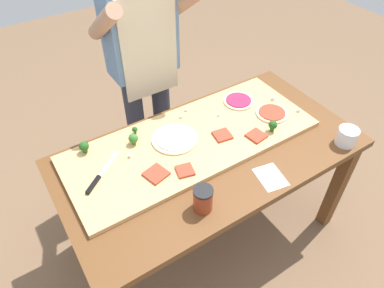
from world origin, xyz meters
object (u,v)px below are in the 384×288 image
(pizza_whole_beet_magenta, at_px, (238,101))
(recipe_note, at_px, (271,177))
(pizza_whole_tomato_red, at_px, (272,113))
(cheese_crumble_e, at_px, (299,110))
(prep_table, at_px, (209,164))
(pizza_whole_white_garlic, at_px, (174,139))
(pizza_slice_far_right, at_px, (185,171))
(cheese_crumble_d, at_px, (181,117))
(cheese_crumble_a, at_px, (186,110))
(sauce_jar, at_px, (203,199))
(broccoli_floret_back_right, at_px, (84,147))
(cheese_crumble_c, at_px, (130,156))
(pizza_slice_near_left, at_px, (222,135))
(cook_center, at_px, (143,56))
(chefs_knife, at_px, (99,177))
(cheese_crumble_b, at_px, (219,115))
(broccoli_floret_front_right, at_px, (135,130))
(pizza_slice_far_left, at_px, (156,174))
(pizza_slice_center, at_px, (256,136))
(broccoli_floret_center_left, at_px, (273,125))
(cheese_crumble_f, at_px, (273,98))
(flour_cup, at_px, (347,137))
(broccoli_floret_front_left, at_px, (133,139))

(pizza_whole_beet_magenta, height_order, recipe_note, pizza_whole_beet_magenta)
(pizza_whole_tomato_red, height_order, cheese_crumble_e, cheese_crumble_e)
(recipe_note, bearing_deg, prep_table, 114.43)
(pizza_whole_white_garlic, relative_size, pizza_whole_beet_magenta, 1.35)
(pizza_slice_far_right, relative_size, cheese_crumble_d, 5.40)
(cheese_crumble_a, xyz_separation_m, sauce_jar, (-0.29, -0.61, 0.03))
(pizza_whole_tomato_red, xyz_separation_m, recipe_note, (-0.31, -0.34, -0.03))
(broccoli_floret_back_right, relative_size, cheese_crumble_c, 4.21)
(pizza_slice_near_left, bearing_deg, cheese_crumble_e, -7.70)
(sauce_jar, relative_size, cook_center, 0.07)
(pizza_slice_far_right, distance_m, recipe_note, 0.42)
(chefs_knife, xyz_separation_m, cheese_crumble_d, (0.57, 0.18, 0.00))
(pizza_whole_white_garlic, bearing_deg, pizza_whole_tomato_red, -11.22)
(prep_table, xyz_separation_m, cheese_crumble_e, (0.60, -0.03, 0.13))
(cook_center, bearing_deg, chefs_knife, -133.76)
(pizza_whole_white_garlic, xyz_separation_m, cheese_crumble_b, (0.31, 0.03, -0.00))
(prep_table, distance_m, recipe_note, 0.36)
(pizza_whole_tomato_red, height_order, pizza_slice_near_left, pizza_whole_tomato_red)
(chefs_knife, xyz_separation_m, broccoli_floret_front_right, (0.29, 0.19, 0.02))
(pizza_slice_far_left, bearing_deg, recipe_note, -32.07)
(chefs_knife, bearing_deg, broccoli_floret_back_right, 87.12)
(pizza_whole_tomato_red, relative_size, pizza_slice_near_left, 2.06)
(pizza_slice_center, height_order, cheese_crumble_c, cheese_crumble_c)
(sauce_jar, bearing_deg, broccoli_floret_center_left, 19.22)
(chefs_knife, distance_m, pizza_whole_tomato_red, 1.02)
(cheese_crumble_f, distance_m, sauce_jar, 0.89)
(pizza_slice_near_left, distance_m, cook_center, 0.69)
(sauce_jar, bearing_deg, pizza_whole_beet_magenta, 40.41)
(cheese_crumble_e, relative_size, flour_cup, 0.16)
(pizza_whole_tomato_red, xyz_separation_m, broccoli_floret_front_left, (-0.78, 0.20, 0.03))
(prep_table, distance_m, cheese_crumble_c, 0.43)
(cheese_crumble_f, relative_size, cook_center, 0.01)
(pizza_slice_far_left, bearing_deg, prep_table, 3.13)
(pizza_slice_near_left, bearing_deg, cheese_crumble_a, 99.35)
(cheese_crumble_e, bearing_deg, chefs_knife, 173.09)
(broccoli_floret_front_right, height_order, cheese_crumble_c, broccoli_floret_front_right)
(pizza_slice_near_left, height_order, cheese_crumble_b, same)
(cheese_crumble_b, relative_size, recipe_note, 0.08)
(cheese_crumble_b, bearing_deg, cheese_crumble_c, -177.44)
(pizza_whole_white_garlic, xyz_separation_m, broccoli_floret_front_right, (-0.15, 0.16, 0.02))
(chefs_knife, xyz_separation_m, cheese_crumble_e, (1.17, -0.14, 0.00))
(cheese_crumble_a, bearing_deg, broccoli_floret_front_right, -176.63)
(pizza_whole_white_garlic, bearing_deg, pizza_slice_far_left, -140.26)
(prep_table, bearing_deg, cheese_crumble_f, 13.52)
(pizza_whole_beet_magenta, relative_size, cheese_crumble_b, 14.19)
(broccoli_floret_front_left, xyz_separation_m, cheese_crumble_c, (-0.06, -0.08, -0.03))
(broccoli_floret_front_right, height_order, sauce_jar, sauce_jar)
(sauce_jar, bearing_deg, pizza_whole_tomato_red, 24.59)
(broccoli_floret_front_left, bearing_deg, sauce_jar, -80.77)
(pizza_slice_far_right, height_order, flour_cup, flour_cup)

